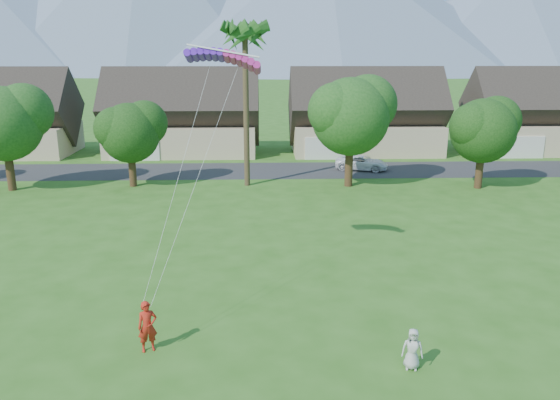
{
  "coord_description": "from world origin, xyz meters",
  "views": [
    {
      "loc": [
        -0.78,
        -13.77,
        10.29
      ],
      "look_at": [
        0.0,
        10.0,
        3.8
      ],
      "focal_mm": 35.0,
      "sensor_mm": 36.0,
      "label": 1
    }
  ],
  "objects_px": {
    "kite_flyer": "(147,326)",
    "watcher": "(412,349)",
    "parked_car": "(362,163)",
    "parafoil_kite": "(224,56)"
  },
  "relations": [
    {
      "from": "parked_car",
      "to": "parafoil_kite",
      "type": "bearing_deg",
      "value": 171.91
    },
    {
      "from": "watcher",
      "to": "kite_flyer",
      "type": "bearing_deg",
      "value": -177.0
    },
    {
      "from": "kite_flyer",
      "to": "parked_car",
      "type": "height_order",
      "value": "kite_flyer"
    },
    {
      "from": "watcher",
      "to": "parked_car",
      "type": "height_order",
      "value": "watcher"
    },
    {
      "from": "kite_flyer",
      "to": "parked_car",
      "type": "distance_m",
      "value": 32.96
    },
    {
      "from": "kite_flyer",
      "to": "parafoil_kite",
      "type": "height_order",
      "value": "parafoil_kite"
    },
    {
      "from": "kite_flyer",
      "to": "parked_car",
      "type": "relative_size",
      "value": 0.4
    },
    {
      "from": "kite_flyer",
      "to": "watcher",
      "type": "distance_m",
      "value": 9.16
    },
    {
      "from": "parafoil_kite",
      "to": "kite_flyer",
      "type": "bearing_deg",
      "value": -108.76
    },
    {
      "from": "kite_flyer",
      "to": "watcher",
      "type": "relative_size",
      "value": 1.3
    }
  ]
}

